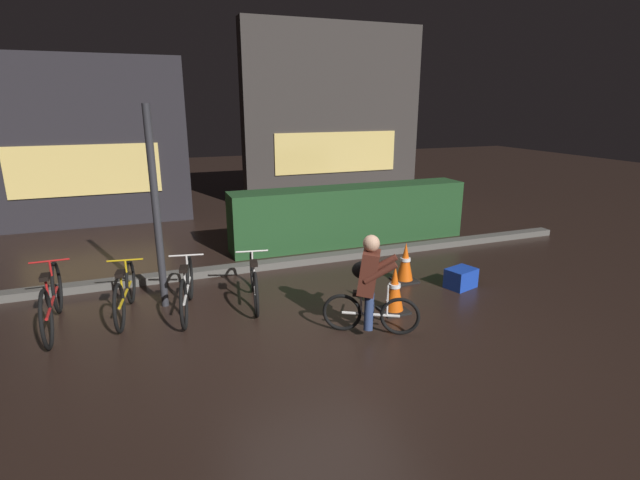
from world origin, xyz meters
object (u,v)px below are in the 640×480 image
object	(u,v)px
parked_bike_leftmost	(52,301)
traffic_cone_near	(394,289)
traffic_cone_far	(405,263)
blue_crate	(461,278)
parked_bike_center_left	(187,289)
parked_bike_center_right	(254,281)
parked_bike_left_mid	(125,293)
street_post	(156,210)
cyclist	(370,284)

from	to	relation	value
parked_bike_leftmost	traffic_cone_near	bearing A→B (deg)	-105.82
traffic_cone_far	blue_crate	distance (m)	0.87
parked_bike_center_left	parked_bike_center_right	size ratio (longest dim) A/B	1.06
parked_bike_leftmost	parked_bike_center_right	distance (m)	2.52
parked_bike_center_left	traffic_cone_far	xyz separation A→B (m)	(3.33, -0.02, -0.03)
parked_bike_left_mid	parked_bike_center_right	xyz separation A→B (m)	(1.68, -0.17, -0.01)
street_post	cyclist	bearing A→B (deg)	-36.55
cyclist	parked_bike_leftmost	bearing A→B (deg)	-172.22
parked_bike_leftmost	parked_bike_center_right	xyz separation A→B (m)	(2.52, -0.10, -0.05)
traffic_cone_far	traffic_cone_near	bearing A→B (deg)	-127.64
parked_bike_center_left	cyclist	xyz separation A→B (m)	(2.02, -1.36, 0.29)
parked_bike_leftmost	blue_crate	distance (m)	5.64
street_post	blue_crate	distance (m)	4.53
parked_bike_center_left	parked_bike_center_right	xyz separation A→B (m)	(0.91, 0.01, -0.02)
cyclist	street_post	bearing A→B (deg)	173.34
parked_bike_center_right	cyclist	xyz separation A→B (m)	(1.11, -1.37, 0.31)
street_post	parked_bike_center_right	size ratio (longest dim) A/B	1.83
parked_bike_center_left	traffic_cone_far	size ratio (longest dim) A/B	2.48
street_post	traffic_cone_near	xyz separation A→B (m)	(2.88, -1.30, -1.04)
traffic_cone_near	cyclist	xyz separation A→B (m)	(-0.58, -0.41, 0.31)
parked_bike_left_mid	traffic_cone_far	world-z (taller)	parked_bike_left_mid
parked_bike_leftmost	parked_bike_left_mid	world-z (taller)	parked_bike_leftmost
cyclist	traffic_cone_near	bearing A→B (deg)	64.73
parked_bike_left_mid	parked_bike_center_left	world-z (taller)	parked_bike_center_left
traffic_cone_far	parked_bike_center_right	bearing A→B (deg)	179.29
parked_bike_leftmost	cyclist	bearing A→B (deg)	-113.70
parked_bike_left_mid	traffic_cone_near	world-z (taller)	parked_bike_left_mid
parked_bike_center_left	parked_bike_leftmost	bearing A→B (deg)	96.37
street_post	cyclist	world-z (taller)	street_post
street_post	traffic_cone_far	size ratio (longest dim) A/B	4.27
traffic_cone_near	parked_bike_leftmost	bearing A→B (deg)	165.77
parked_bike_leftmost	street_post	bearing A→B (deg)	-81.66
parked_bike_leftmost	parked_bike_center_left	bearing A→B (deg)	-95.50
parked_bike_left_mid	parked_bike_center_left	distance (m)	0.79
traffic_cone_near	street_post	bearing A→B (deg)	155.74
parked_bike_leftmost	traffic_cone_far	distance (m)	4.93
parked_bike_center_left	cyclist	world-z (taller)	cyclist
parked_bike_center_right	parked_bike_left_mid	bearing A→B (deg)	94.01
street_post	parked_bike_left_mid	bearing A→B (deg)	-161.59
parked_bike_leftmost	parked_bike_left_mid	xyz separation A→B (m)	(0.84, 0.07, -0.04)
traffic_cone_near	parked_bike_center_left	bearing A→B (deg)	159.80
street_post	parked_bike_center_right	xyz separation A→B (m)	(1.19, -0.33, -1.04)
parked_bike_left_mid	cyclist	size ratio (longest dim) A/B	1.22
parked_bike_left_mid	parked_bike_center_left	xyz separation A→B (m)	(0.77, -0.18, 0.01)
parked_bike_center_right	traffic_cone_far	xyz separation A→B (m)	(2.41, -0.03, -0.01)
traffic_cone_near	cyclist	bearing A→B (deg)	-145.17
blue_crate	cyclist	size ratio (longest dim) A/B	0.35
parked_bike_center_left	blue_crate	distance (m)	4.03
traffic_cone_near	blue_crate	distance (m)	1.45
traffic_cone_near	traffic_cone_far	world-z (taller)	traffic_cone_near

